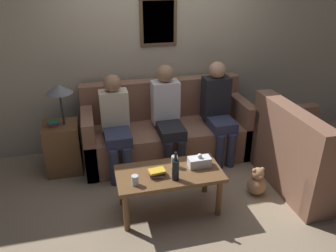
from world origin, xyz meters
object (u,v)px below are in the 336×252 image
(couch_side, at_px, (306,158))
(wine_bottle, at_px, (176,169))
(person_middle, at_px, (168,113))
(person_left, at_px, (116,121))
(teddy_bear, at_px, (257,182))
(coffee_table, at_px, (169,178))
(couch_main, at_px, (166,131))
(drinking_glass, at_px, (135,180))
(person_right, at_px, (218,108))

(couch_side, relative_size, wine_bottle, 4.21)
(couch_side, xyz_separation_m, person_middle, (-1.41, 0.89, 0.34))
(couch_side, distance_m, person_left, 2.26)
(couch_side, distance_m, teddy_bear, 0.65)
(coffee_table, height_order, teddy_bear, coffee_table)
(coffee_table, bearing_deg, couch_main, 77.96)
(couch_main, xyz_separation_m, person_left, (-0.67, -0.21, 0.32))
(person_middle, xyz_separation_m, teddy_bear, (0.80, -0.94, -0.54))
(wine_bottle, bearing_deg, couch_side, 7.49)
(drinking_glass, relative_size, person_left, 0.08)
(coffee_table, distance_m, person_left, 1.05)
(coffee_table, xyz_separation_m, wine_bottle, (0.03, -0.14, 0.18))
(coffee_table, bearing_deg, teddy_bear, 1.52)
(couch_side, bearing_deg, couch_main, 52.52)
(couch_main, relative_size, teddy_bear, 6.39)
(person_middle, bearing_deg, couch_side, -32.28)
(person_middle, distance_m, teddy_bear, 1.34)
(coffee_table, relative_size, person_left, 0.89)
(coffee_table, xyz_separation_m, teddy_bear, (1.02, 0.03, -0.25))
(wine_bottle, height_order, person_right, person_right)
(couch_side, xyz_separation_m, coffee_table, (-1.64, -0.07, 0.05))
(couch_side, height_order, wine_bottle, couch_side)
(person_middle, relative_size, teddy_bear, 3.75)
(couch_side, distance_m, drinking_glass, 2.02)
(couch_side, xyz_separation_m, drinking_glass, (-2.00, -0.21, 0.17))
(person_right, bearing_deg, couch_main, 164.48)
(coffee_table, distance_m, teddy_bear, 1.05)
(person_left, bearing_deg, teddy_bear, -31.87)
(coffee_table, height_order, drinking_glass, drinking_glass)
(couch_main, xyz_separation_m, person_right, (0.65, -0.18, 0.35))
(couch_main, relative_size, drinking_glass, 21.18)
(couch_main, distance_m, person_middle, 0.39)
(person_middle, relative_size, person_right, 1.00)
(person_middle, distance_m, person_right, 0.67)
(drinking_glass, height_order, person_middle, person_middle)
(coffee_table, height_order, person_left, person_left)
(drinking_glass, bearing_deg, person_left, 93.48)
(couch_side, relative_size, person_right, 1.01)
(coffee_table, relative_size, wine_bottle, 3.52)
(couch_main, height_order, person_middle, person_middle)
(couch_side, bearing_deg, wine_bottle, 97.49)
(wine_bottle, relative_size, teddy_bear, 0.90)
(wine_bottle, distance_m, drinking_glass, 0.40)
(coffee_table, relative_size, drinking_glass, 10.49)
(coffee_table, xyz_separation_m, person_middle, (0.22, 0.97, 0.29))
(wine_bottle, bearing_deg, person_middle, 80.00)
(couch_main, relative_size, person_right, 1.70)
(wine_bottle, distance_m, teddy_bear, 1.09)
(coffee_table, distance_m, person_right, 1.34)
(person_middle, bearing_deg, person_right, -0.49)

